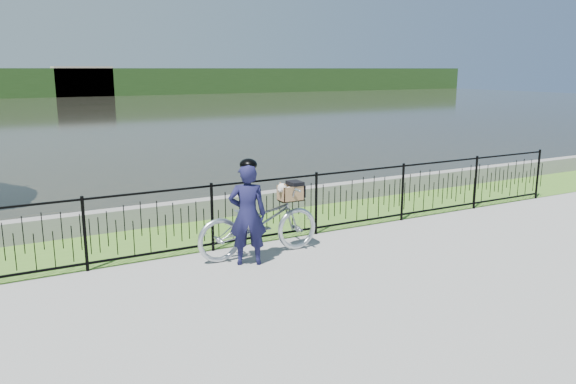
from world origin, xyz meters
TOP-DOWN VIEW (x-y plane):
  - ground at (0.00, 0.00)m, footprint 120.00×120.00m
  - grass_strip at (0.00, 2.60)m, footprint 60.00×2.00m
  - water at (0.00, 33.00)m, footprint 120.00×120.00m
  - quay_wall at (0.00, 3.60)m, footprint 60.00×0.30m
  - fence at (0.00, 1.60)m, footprint 14.00×0.06m
  - far_treeline at (0.00, 60.00)m, footprint 120.00×6.00m
  - far_building_right at (6.00, 58.50)m, footprint 6.00×3.00m
  - bicycle_rig at (-0.41, 1.03)m, footprint 2.09×0.73m
  - cyclist at (-0.76, 0.74)m, footprint 0.68×0.58m

SIDE VIEW (x-z plane):
  - ground at x=0.00m, z-range 0.00..0.00m
  - water at x=0.00m, z-range 0.00..0.00m
  - grass_strip at x=0.00m, z-range 0.00..0.01m
  - quay_wall at x=0.00m, z-range 0.00..0.40m
  - bicycle_rig at x=-0.41m, z-range -0.03..1.14m
  - fence at x=0.00m, z-range 0.00..1.15m
  - cyclist at x=-0.76m, z-range -0.01..1.64m
  - far_treeline at x=0.00m, z-range 0.00..3.00m
  - far_building_right at x=6.00m, z-range 0.00..3.20m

